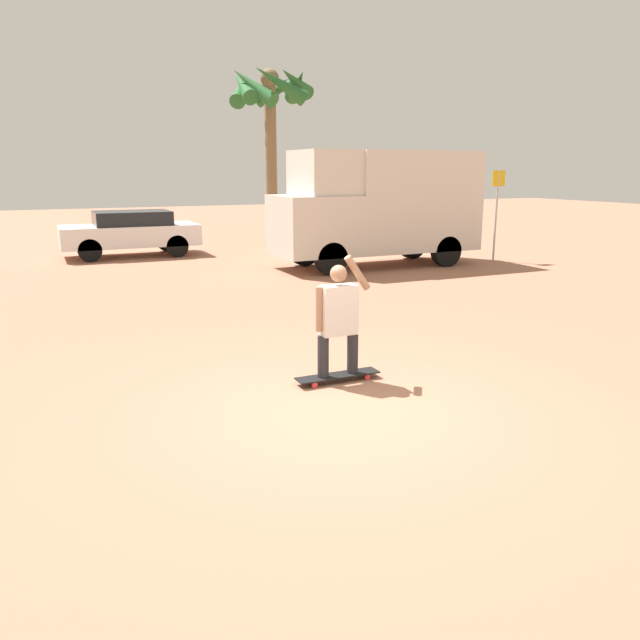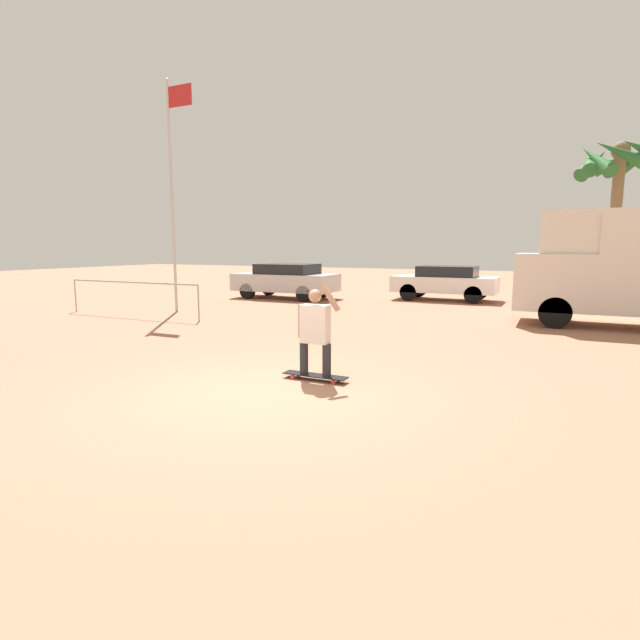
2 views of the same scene
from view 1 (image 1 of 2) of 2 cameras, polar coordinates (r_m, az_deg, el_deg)
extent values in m
plane|color=#A36B51|center=(6.95, 1.93, -8.37)|extent=(80.00, 80.00, 0.00)
cube|color=black|center=(7.87, 1.64, -5.07)|extent=(1.09, 0.24, 0.02)
cylinder|color=red|center=(7.65, -0.51, -5.98)|extent=(0.07, 0.03, 0.07)
cylinder|color=red|center=(7.82, -1.11, -5.52)|extent=(0.07, 0.03, 0.07)
cylinder|color=red|center=(7.96, 4.35, -5.22)|extent=(0.07, 0.03, 0.07)
cylinder|color=red|center=(8.13, 3.66, -4.81)|extent=(0.07, 0.03, 0.07)
cylinder|color=#28282D|center=(7.70, 0.29, -3.37)|extent=(0.14, 0.14, 0.53)
cylinder|color=#28282D|center=(7.87, 3.00, -3.00)|extent=(0.14, 0.14, 0.53)
cube|color=silver|center=(7.64, 1.69, 0.92)|extent=(0.45, 0.22, 0.62)
sphere|color=#A37556|center=(7.55, 1.71, 4.27)|extent=(0.21, 0.21, 0.21)
cylinder|color=#A37556|center=(7.53, -0.07, 0.99)|extent=(0.09, 0.09, 0.55)
cylinder|color=#A37556|center=(7.67, 3.44, 4.33)|extent=(0.36, 0.09, 0.46)
cylinder|color=black|center=(15.78, 1.00, 5.65)|extent=(0.83, 0.28, 0.83)
cylinder|color=black|center=(17.34, -1.46, 6.36)|extent=(0.83, 0.28, 0.83)
cylinder|color=black|center=(17.57, 11.45, 6.19)|extent=(0.83, 0.28, 0.83)
cylinder|color=black|center=(18.98, 8.40, 6.85)|extent=(0.83, 0.28, 0.83)
cube|color=silver|center=(16.44, -0.56, 8.66)|extent=(1.98, 2.00, 1.54)
cube|color=black|center=(16.26, -1.86, 9.68)|extent=(0.04, 1.70, 0.77)
cube|color=silver|center=(17.74, 7.97, 10.73)|extent=(3.68, 2.00, 2.67)
cube|color=silver|center=(16.50, 0.40, 13.32)|extent=(1.39, 1.84, 1.13)
cylinder|color=black|center=(19.20, -20.30, 5.99)|extent=(0.67, 0.22, 0.67)
cylinder|color=black|center=(20.77, -20.66, 6.48)|extent=(0.67, 0.22, 0.67)
cylinder|color=black|center=(19.54, -12.95, 6.60)|extent=(0.67, 0.22, 0.67)
cylinder|color=black|center=(21.09, -13.84, 7.05)|extent=(0.67, 0.22, 0.67)
cube|color=white|center=(20.08, -16.99, 7.43)|extent=(4.03, 1.80, 0.62)
cube|color=black|center=(20.05, -16.80, 8.93)|extent=(2.22, 1.59, 0.42)
cylinder|color=brown|center=(25.24, -4.49, 14.44)|extent=(0.44, 0.44, 5.97)
sphere|color=brown|center=(25.46, -4.63, 21.17)|extent=(0.71, 0.71, 0.71)
cone|color=#235B28|center=(25.63, -2.09, 20.69)|extent=(0.99, 2.30, 1.25)
cone|color=#235B28|center=(26.41, -3.64, 20.36)|extent=(2.03, 1.95, 1.39)
cone|color=#235B28|center=(26.47, -5.10, 20.39)|extent=(2.29, 0.94, 1.29)
cone|color=#235B28|center=(25.63, -7.12, 20.28)|extent=(1.60, 2.14, 1.66)
cone|color=#235B28|center=(25.08, -7.08, 20.51)|extent=(0.62, 2.18, 1.56)
cone|color=#235B28|center=(24.55, -6.15, 20.57)|extent=(1.70, 2.08, 1.70)
cone|color=#235B28|center=(24.42, -3.69, 20.80)|extent=(2.18, 0.60, 1.53)
cone|color=#235B28|center=(24.95, -2.29, 20.96)|extent=(2.06, 1.93, 1.15)
cylinder|color=#B7B7BC|center=(18.84, 15.78, 9.11)|extent=(0.06, 0.06, 2.58)
cube|color=gold|center=(18.79, 16.03, 12.35)|extent=(0.44, 0.02, 0.44)
camera|label=2|loc=(6.79, 68.37, 1.25)|focal=28.00mm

